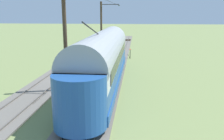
# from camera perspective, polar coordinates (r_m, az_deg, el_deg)

# --- Properties ---
(ground_plane) EXTENTS (220.00, 220.00, 0.00)m
(ground_plane) POSITION_cam_1_polar(r_m,az_deg,el_deg) (20.86, -7.77, -2.29)
(ground_plane) COLOR olive
(track_streetcar_siding) EXTENTS (2.80, 80.00, 0.18)m
(track_streetcar_siding) POSITION_cam_1_polar(r_m,az_deg,el_deg) (20.73, -1.27, -2.11)
(track_streetcar_siding) COLOR #666059
(track_streetcar_siding) RESTS_ON ground
(track_adjacent_siding) EXTENTS (2.80, 80.00, 0.18)m
(track_adjacent_siding) POSITION_cam_1_polar(r_m,az_deg,el_deg) (21.80, -13.56, -1.71)
(track_adjacent_siding) COLOR #666059
(track_adjacent_siding) RESTS_ON ground
(vintage_streetcar) EXTENTS (2.65, 18.19, 5.11)m
(vintage_streetcar) POSITION_cam_1_polar(r_m,az_deg,el_deg) (18.37, -2.06, 2.93)
(vintage_streetcar) COLOR #1E4C93
(vintage_streetcar) RESTS_ON ground
(catenary_pole_foreground) EXTENTS (2.72, 0.28, 7.24)m
(catenary_pole_foreground) POSITION_cam_1_polar(r_m,az_deg,el_deg) (33.89, -2.49, 10.37)
(catenary_pole_foreground) COLOR #423323
(catenary_pole_foreground) RESTS_ON ground
(catenary_pole_mid_near) EXTENTS (2.72, 0.28, 7.24)m
(catenary_pole_mid_near) POSITION_cam_1_polar(r_m,az_deg,el_deg) (17.13, -11.00, 7.02)
(catenary_pole_mid_near) COLOR #423323
(catenary_pole_mid_near) RESTS_ON ground
(overhead_wire_run) EXTENTS (2.51, 21.19, 0.18)m
(overhead_wire_run) POSITION_cam_1_polar(r_m,az_deg,el_deg) (25.64, 0.11, 15.89)
(overhead_wire_run) COLOR black
(overhead_wire_run) RESTS_ON ground
(switch_stand) EXTENTS (0.50, 0.30, 1.24)m
(switch_stand) POSITION_cam_1_polar(r_m,az_deg,el_deg) (30.09, 4.37, 4.05)
(switch_stand) COLOR black
(switch_stand) RESTS_ON ground
(track_end_bumper) EXTENTS (1.80, 0.60, 0.80)m
(track_end_bumper) POSITION_cam_1_polar(r_m,az_deg,el_deg) (32.88, -6.78, 4.27)
(track_end_bumper) COLOR #B2A519
(track_end_bumper) RESTS_ON ground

